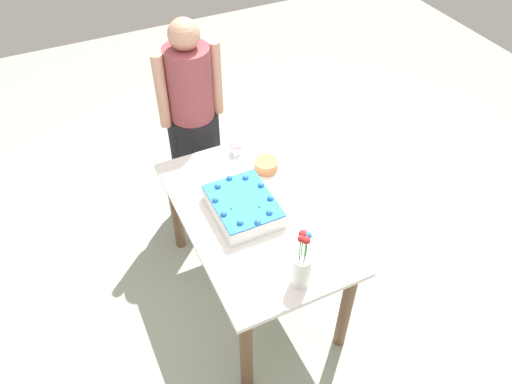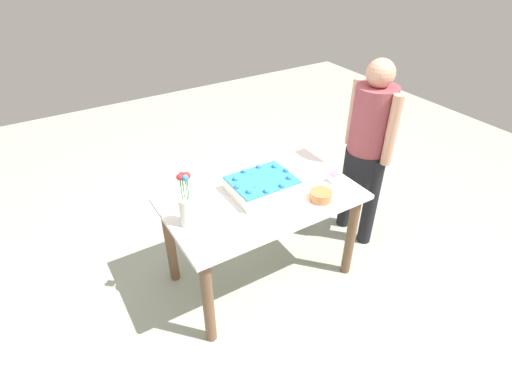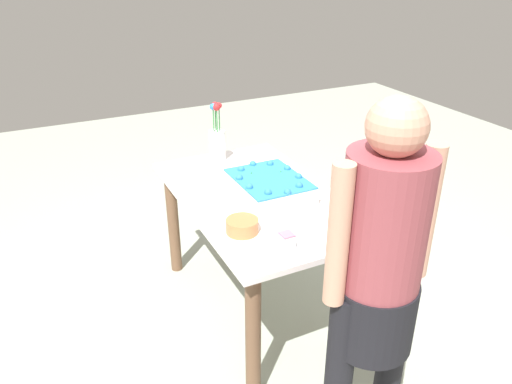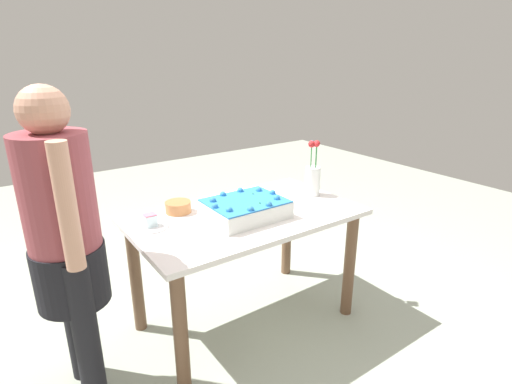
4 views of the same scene
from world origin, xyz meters
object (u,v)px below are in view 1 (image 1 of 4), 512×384
(sheet_cake, at_px, (243,206))
(person_standing, at_px, (192,109))
(flower_vase, at_px, (302,266))
(cake_knife, at_px, (307,249))
(fruit_bowl, at_px, (266,165))
(serving_plate_with_slice, at_px, (236,152))

(sheet_cake, relative_size, person_standing, 0.29)
(sheet_cake, height_order, flower_vase, flower_vase)
(cake_knife, height_order, flower_vase, flower_vase)
(fruit_bowl, bearing_deg, flower_vase, 165.16)
(fruit_bowl, height_order, person_standing, person_standing)
(cake_knife, bearing_deg, serving_plate_with_slice, 117.25)
(serving_plate_with_slice, bearing_deg, sheet_cake, 160.96)
(serving_plate_with_slice, relative_size, flower_vase, 0.51)
(sheet_cake, bearing_deg, person_standing, -2.25)
(sheet_cake, xyz_separation_m, serving_plate_with_slice, (0.49, -0.17, -0.03))
(cake_knife, relative_size, person_standing, 0.14)
(sheet_cake, distance_m, serving_plate_with_slice, 0.52)
(sheet_cake, bearing_deg, flower_vase, -174.02)
(serving_plate_with_slice, relative_size, person_standing, 0.12)
(person_standing, bearing_deg, fruit_bowl, 20.89)
(fruit_bowl, bearing_deg, person_standing, 20.89)
(sheet_cake, xyz_separation_m, cake_knife, (-0.39, -0.19, -0.05))
(sheet_cake, bearing_deg, cake_knife, -153.81)
(sheet_cake, bearing_deg, serving_plate_with_slice, -19.04)
(sheet_cake, relative_size, fruit_bowl, 2.88)
(serving_plate_with_slice, bearing_deg, person_standing, 17.04)
(sheet_cake, bearing_deg, fruit_bowl, -45.36)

